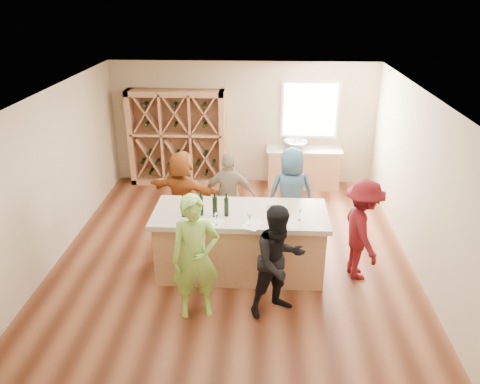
{
  "coord_description": "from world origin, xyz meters",
  "views": [
    {
      "loc": [
        0.47,
        -6.92,
        4.32
      ],
      "look_at": [
        0.1,
        0.2,
        1.15
      ],
      "focal_mm": 35.0,
      "sensor_mm": 36.0,
      "label": 1
    }
  ],
  "objects_px": {
    "wine_bottle_c": "(201,206)",
    "person_near_left": "(195,258)",
    "person_server": "(362,230)",
    "person_near_right": "(279,261)",
    "tasting_counter_base": "(240,244)",
    "wine_bottle_e": "(226,207)",
    "wine_rack": "(177,138)",
    "person_far_mid": "(229,196)",
    "person_far_right": "(291,194)",
    "sink": "(296,145)",
    "wine_bottle_d": "(215,207)",
    "wine_bottle_a": "(183,208)",
    "wine_bottle_b": "(193,209)",
    "person_far_left": "(183,193)"
  },
  "relations": [
    {
      "from": "tasting_counter_base",
      "to": "wine_bottle_d",
      "type": "bearing_deg",
      "value": -155.13
    },
    {
      "from": "wine_bottle_b",
      "to": "wine_bottle_e",
      "type": "xyz_separation_m",
      "value": [
        0.51,
        0.07,
        0.01
      ]
    },
    {
      "from": "wine_rack",
      "to": "wine_bottle_d",
      "type": "relative_size",
      "value": 6.96
    },
    {
      "from": "sink",
      "to": "wine_bottle_e",
      "type": "relative_size",
      "value": 1.85
    },
    {
      "from": "sink",
      "to": "wine_bottle_b",
      "type": "height_order",
      "value": "wine_bottle_b"
    },
    {
      "from": "wine_rack",
      "to": "person_far_right",
      "type": "height_order",
      "value": "wine_rack"
    },
    {
      "from": "person_far_mid",
      "to": "person_server",
      "type": "bearing_deg",
      "value": 153.96
    },
    {
      "from": "wine_bottle_b",
      "to": "person_far_left",
      "type": "xyz_separation_m",
      "value": [
        -0.42,
        1.49,
        -0.41
      ]
    },
    {
      "from": "wine_bottle_c",
      "to": "person_near_left",
      "type": "relative_size",
      "value": 0.16
    },
    {
      "from": "sink",
      "to": "wine_bottle_a",
      "type": "xyz_separation_m",
      "value": [
        -1.92,
        -3.8,
        0.2
      ]
    },
    {
      "from": "wine_bottle_c",
      "to": "person_server",
      "type": "relative_size",
      "value": 0.18
    },
    {
      "from": "wine_bottle_d",
      "to": "person_server",
      "type": "distance_m",
      "value": 2.31
    },
    {
      "from": "tasting_counter_base",
      "to": "wine_bottle_e",
      "type": "xyz_separation_m",
      "value": [
        -0.2,
        -0.14,
        0.73
      ]
    },
    {
      "from": "tasting_counter_base",
      "to": "person_near_right",
      "type": "xyz_separation_m",
      "value": [
        0.58,
        -1.0,
        0.33
      ]
    },
    {
      "from": "wine_bottle_d",
      "to": "wine_bottle_e",
      "type": "height_order",
      "value": "wine_bottle_d"
    },
    {
      "from": "sink",
      "to": "person_near_right",
      "type": "height_order",
      "value": "person_near_right"
    },
    {
      "from": "tasting_counter_base",
      "to": "person_far_right",
      "type": "bearing_deg",
      "value": 55.18
    },
    {
      "from": "wine_bottle_e",
      "to": "person_server",
      "type": "bearing_deg",
      "value": 3.06
    },
    {
      "from": "wine_bottle_d",
      "to": "wine_bottle_a",
      "type": "bearing_deg",
      "value": -177.88
    },
    {
      "from": "wine_bottle_b",
      "to": "wine_bottle_a",
      "type": "bearing_deg",
      "value": 171.97
    },
    {
      "from": "wine_bottle_e",
      "to": "wine_bottle_c",
      "type": "bearing_deg",
      "value": 178.86
    },
    {
      "from": "wine_bottle_c",
      "to": "wine_bottle_d",
      "type": "relative_size",
      "value": 0.96
    },
    {
      "from": "tasting_counter_base",
      "to": "person_far_mid",
      "type": "xyz_separation_m",
      "value": [
        -0.26,
        1.17,
        0.31
      ]
    },
    {
      "from": "person_near_right",
      "to": "person_server",
      "type": "distance_m",
      "value": 1.63
    },
    {
      "from": "sink",
      "to": "person_far_left",
      "type": "height_order",
      "value": "person_far_left"
    },
    {
      "from": "wine_bottle_c",
      "to": "person_far_right",
      "type": "bearing_deg",
      "value": 43.15
    },
    {
      "from": "sink",
      "to": "wine_bottle_d",
      "type": "xyz_separation_m",
      "value": [
        -1.44,
        -3.78,
        0.23
      ]
    },
    {
      "from": "person_far_right",
      "to": "wine_bottle_e",
      "type": "bearing_deg",
      "value": 44.39
    },
    {
      "from": "tasting_counter_base",
      "to": "person_server",
      "type": "height_order",
      "value": "person_server"
    },
    {
      "from": "person_far_mid",
      "to": "person_near_left",
      "type": "bearing_deg",
      "value": 85.48
    },
    {
      "from": "person_server",
      "to": "person_far_mid",
      "type": "height_order",
      "value": "person_server"
    },
    {
      "from": "wine_rack",
      "to": "person_near_left",
      "type": "bearing_deg",
      "value": -77.26
    },
    {
      "from": "tasting_counter_base",
      "to": "person_near_right",
      "type": "height_order",
      "value": "person_near_right"
    },
    {
      "from": "wine_bottle_c",
      "to": "person_far_mid",
      "type": "distance_m",
      "value": 1.4
    },
    {
      "from": "wine_rack",
      "to": "person_near_left",
      "type": "relative_size",
      "value": 1.2
    },
    {
      "from": "wine_bottle_d",
      "to": "person_far_right",
      "type": "distance_m",
      "value": 1.9
    },
    {
      "from": "person_server",
      "to": "person_far_right",
      "type": "height_order",
      "value": "person_far_right"
    },
    {
      "from": "wine_bottle_e",
      "to": "person_far_mid",
      "type": "xyz_separation_m",
      "value": [
        -0.05,
        1.31,
        -0.41
      ]
    },
    {
      "from": "person_far_mid",
      "to": "wine_bottle_d",
      "type": "bearing_deg",
      "value": 87.97
    },
    {
      "from": "wine_bottle_d",
      "to": "person_server",
      "type": "relative_size",
      "value": 0.19
    },
    {
      "from": "wine_bottle_a",
      "to": "person_far_left",
      "type": "bearing_deg",
      "value": 100.55
    },
    {
      "from": "wine_bottle_a",
      "to": "person_far_right",
      "type": "distance_m",
      "value": 2.25
    },
    {
      "from": "person_near_right",
      "to": "sink",
      "type": "bearing_deg",
      "value": 53.68
    },
    {
      "from": "wine_rack",
      "to": "person_near_left",
      "type": "height_order",
      "value": "wine_rack"
    },
    {
      "from": "wine_rack",
      "to": "person_far_mid",
      "type": "bearing_deg",
      "value": -61.19
    },
    {
      "from": "sink",
      "to": "person_near_right",
      "type": "distance_m",
      "value": 4.63
    },
    {
      "from": "person_server",
      "to": "person_near_right",
      "type": "bearing_deg",
      "value": 118.4
    },
    {
      "from": "wine_bottle_b",
      "to": "wine_bottle_d",
      "type": "height_order",
      "value": "wine_bottle_d"
    },
    {
      "from": "wine_bottle_c",
      "to": "person_far_left",
      "type": "xyz_separation_m",
      "value": [
        -0.54,
        1.41,
        -0.43
      ]
    },
    {
      "from": "wine_bottle_c",
      "to": "wine_bottle_d",
      "type": "bearing_deg",
      "value": -11.42
    }
  ]
}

